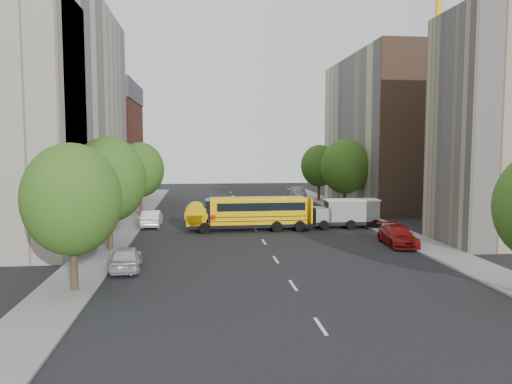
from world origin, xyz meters
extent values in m
plane|color=black|center=(0.00, 0.00, 0.00)|extent=(120.00, 120.00, 0.00)
cube|color=slate|center=(-11.50, 5.00, 0.06)|extent=(3.00, 80.00, 0.12)
cube|color=slate|center=(11.50, 5.00, 0.06)|extent=(3.00, 80.00, 0.12)
cube|color=silver|center=(0.00, 10.00, 0.01)|extent=(0.15, 64.00, 0.01)
cube|color=#BBB296|center=(-18.00, 6.00, 10.00)|extent=(10.00, 26.00, 20.00)
cube|color=maroon|center=(-18.00, 28.00, 6.50)|extent=(10.00, 15.00, 13.00)
cube|color=gray|center=(18.00, -4.50, 8.50)|extent=(10.00, 7.00, 17.00)
cube|color=beige|center=(18.00, 20.00, 9.00)|extent=(10.00, 22.00, 18.00)
cube|color=brown|center=(18.00, 9.00, 9.00)|extent=(10.10, 0.30, 18.00)
cylinder|color=yellow|center=(28.00, 28.00, 17.50)|extent=(1.00, 1.00, 35.00)
cylinder|color=#38281C|center=(-11.00, -14.00, 1.35)|extent=(0.36, 0.36, 2.70)
ellipsoid|color=#234612|center=(-11.00, -14.00, 4.65)|extent=(4.80, 4.80, 5.52)
cylinder|color=#38281C|center=(-11.00, -4.00, 1.44)|extent=(0.36, 0.36, 2.88)
ellipsoid|color=#234612|center=(-11.00, -4.00, 4.96)|extent=(5.12, 5.12, 5.89)
cylinder|color=#38281C|center=(-11.00, 14.00, 1.40)|extent=(0.36, 0.36, 2.81)
ellipsoid|color=#234612|center=(-11.00, 14.00, 4.84)|extent=(4.99, 4.99, 5.74)
cylinder|color=#38281C|center=(11.00, 14.00, 1.48)|extent=(0.36, 0.36, 2.95)
ellipsoid|color=#234612|center=(11.00, 14.00, 5.08)|extent=(5.25, 5.25, 6.04)
cylinder|color=#38281C|center=(11.00, 26.00, 1.37)|extent=(0.36, 0.36, 2.74)
ellipsoid|color=#234612|center=(11.00, 26.00, 4.71)|extent=(4.86, 4.86, 5.59)
cube|color=black|center=(-0.55, 3.47, 0.51)|extent=(10.34, 2.54, 0.28)
cube|color=#EEB304|center=(0.09, 3.48, 1.70)|extent=(8.31, 2.46, 2.11)
cube|color=#EEB304|center=(-4.78, 3.39, 1.06)|extent=(1.70, 2.15, 0.92)
cube|color=black|center=(-3.81, 3.41, 2.16)|extent=(0.50, 2.12, 1.10)
cube|color=#EEB304|center=(0.09, 3.48, 2.78)|extent=(8.31, 2.28, 0.13)
cube|color=black|center=(0.28, 3.49, 2.16)|extent=(7.58, 2.50, 0.69)
cube|color=black|center=(0.09, 3.48, 0.96)|extent=(8.32, 2.51, 0.06)
cube|color=black|center=(0.09, 3.48, 1.33)|extent=(8.32, 2.51, 0.06)
cube|color=#EEB304|center=(4.27, 3.56, 1.70)|extent=(0.18, 2.30, 2.11)
cube|color=#EEB304|center=(-2.39, 3.43, 2.87)|extent=(0.56, 0.56, 0.09)
cube|color=#EEB304|center=(2.20, 3.52, 2.87)|extent=(0.56, 0.56, 0.09)
cylinder|color=#EEB304|center=(-4.78, 3.39, 1.52)|extent=(1.97, 2.15, 1.93)
cylinder|color=red|center=(-3.47, 2.17, 1.38)|extent=(0.46, 0.05, 0.46)
cylinder|color=black|center=(-4.11, 2.25, 0.46)|extent=(0.92, 0.29, 0.92)
cylinder|color=black|center=(-4.16, 4.55, 0.46)|extent=(0.92, 0.29, 0.92)
cylinder|color=black|center=(1.49, 2.36, 0.46)|extent=(0.92, 0.29, 0.92)
cylinder|color=black|center=(1.45, 4.66, 0.46)|extent=(0.92, 0.29, 0.92)
cylinder|color=black|center=(3.33, 2.40, 0.46)|extent=(0.92, 0.29, 0.92)
cylinder|color=black|center=(3.28, 4.69, 0.46)|extent=(0.92, 0.29, 0.92)
cube|color=black|center=(8.15, 3.92, 0.50)|extent=(6.01, 2.15, 0.30)
cube|color=white|center=(8.65, 3.91, 1.54)|extent=(4.62, 2.01, 1.79)
cube|color=white|center=(5.97, 3.98, 1.24)|extent=(1.44, 1.92, 1.19)
cube|color=silver|center=(8.65, 3.91, 2.48)|extent=(4.82, 2.12, 0.12)
cylinder|color=black|center=(5.94, 2.99, 0.42)|extent=(0.84, 0.27, 0.83)
cylinder|color=black|center=(5.99, 4.97, 0.42)|extent=(0.84, 0.27, 0.83)
cylinder|color=black|center=(8.32, 2.92, 0.42)|extent=(0.84, 0.27, 0.83)
cylinder|color=black|center=(8.38, 4.91, 0.42)|extent=(0.84, 0.27, 0.83)
cylinder|color=black|center=(10.51, 2.86, 0.42)|extent=(0.84, 0.27, 0.83)
cylinder|color=black|center=(10.56, 4.85, 0.42)|extent=(0.84, 0.27, 0.83)
imported|color=#B9B7BF|center=(-9.13, -9.69, 0.73)|extent=(2.00, 4.37, 1.45)
imported|color=white|center=(-9.17, 6.53, 0.75)|extent=(1.60, 4.57, 1.50)
imported|color=maroon|center=(9.60, -4.37, 0.71)|extent=(2.29, 5.03, 1.43)
imported|color=gray|center=(8.80, 29.25, 0.81)|extent=(1.90, 4.96, 1.61)
camera|label=1|loc=(-4.74, -39.05, 7.18)|focal=35.00mm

